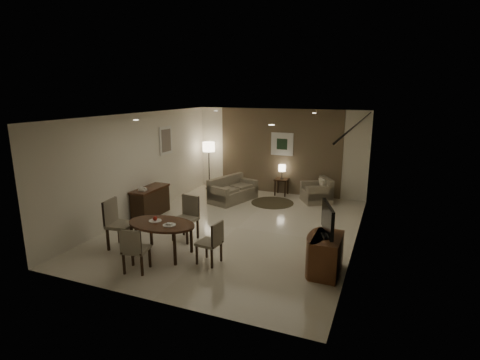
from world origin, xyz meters
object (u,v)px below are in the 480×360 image
at_px(console_desk, 151,202).
at_px(dining_table, 162,239).
at_px(armchair, 316,190).
at_px(chair_left, 121,224).
at_px(tv_cabinet, 327,255).
at_px(floor_lamp, 209,166).
at_px(chair_far, 185,219).
at_px(chair_right, 209,242).
at_px(side_table, 281,187).
at_px(sofa, 233,189).
at_px(chair_near, 136,249).

relative_size(console_desk, dining_table, 0.84).
distance_m(console_desk, armchair, 4.81).
height_order(dining_table, chair_left, chair_left).
distance_m(tv_cabinet, floor_lamp, 6.56).
relative_size(chair_far, floor_lamp, 0.62).
height_order(chair_left, chair_right, chair_left).
xyz_separation_m(tv_cabinet, side_table, (-2.22, 4.74, -0.09)).
xyz_separation_m(chair_right, side_table, (-0.06, 5.19, -0.16)).
bearing_deg(chair_left, sofa, -19.01).
distance_m(chair_left, side_table, 5.61).
height_order(chair_far, chair_right, chair_far).
distance_m(tv_cabinet, chair_left, 4.22).
height_order(chair_left, sofa, chair_left).
xyz_separation_m(sofa, side_table, (1.17, 1.17, -0.09)).
xyz_separation_m(tv_cabinet, chair_left, (-4.19, -0.50, 0.17)).
bearing_deg(dining_table, console_desk, 130.46).
relative_size(dining_table, chair_near, 1.66).
bearing_deg(tv_cabinet, chair_right, -168.22).
distance_m(chair_near, chair_right, 1.34).
bearing_deg(sofa, chair_far, -158.84).
bearing_deg(chair_left, dining_table, -96.05).
bearing_deg(sofa, chair_near, -160.94).
height_order(chair_near, armchair, chair_near).
bearing_deg(chair_right, console_desk, -119.65).
height_order(chair_near, chair_far, chair_far).
height_order(chair_near, sofa, chair_near).
distance_m(dining_table, sofa, 4.05).
bearing_deg(console_desk, tv_cabinet, -17.05).
distance_m(console_desk, chair_right, 3.35).
bearing_deg(dining_table, chair_near, -92.38).
xyz_separation_m(dining_table, side_table, (0.99, 5.21, -0.07)).
distance_m(chair_left, sofa, 4.16).
distance_m(tv_cabinet, chair_far, 3.20).
xyz_separation_m(dining_table, chair_left, (-0.98, -0.03, 0.19)).
height_order(dining_table, sofa, sofa).
distance_m(chair_near, armchair, 6.05).
bearing_deg(chair_left, tv_cabinet, -91.17).
bearing_deg(floor_lamp, chair_near, -75.96).
relative_size(side_table, floor_lamp, 0.33).
bearing_deg(side_table, chair_left, -110.57).
xyz_separation_m(armchair, floor_lamp, (-3.65, 0.17, 0.43)).
xyz_separation_m(chair_near, armchair, (2.20, 5.64, -0.07)).
height_order(dining_table, chair_near, chair_near).
bearing_deg(armchair, console_desk, -83.52).
height_order(chair_right, sofa, chair_right).
relative_size(sofa, armchair, 1.86).
bearing_deg(tv_cabinet, chair_far, 173.07).
bearing_deg(chair_far, chair_right, -32.65).
relative_size(console_desk, chair_near, 1.39).
distance_m(console_desk, chair_near, 3.20).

